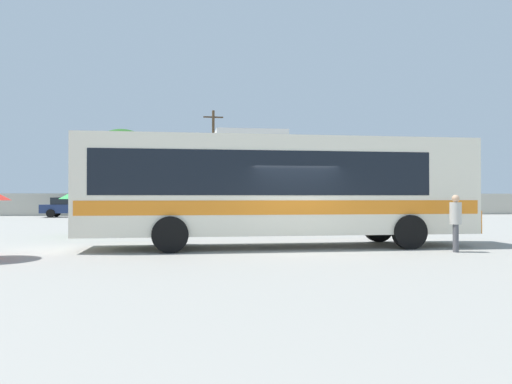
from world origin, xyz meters
TOP-DOWN VIEW (x-y plane):
  - ground_plane at (0.00, 10.00)m, footprint 300.00×300.00m
  - perimeter_wall at (0.00, 28.38)m, footprint 80.00×0.30m
  - coach_bus_cream_orange at (-0.51, 1.06)m, footprint 12.42×3.19m
  - attendant_by_bus_door at (4.50, -0.85)m, footprint 0.43×0.43m
  - vendor_umbrella_near_gate_green at (-7.62, 5.98)m, footprint 1.96×1.96m
  - parked_car_leftmost_dark_blue at (-13.40, 25.42)m, footprint 4.69×2.19m
  - parked_car_second_grey at (-7.81, 24.74)m, footprint 4.39×2.29m
  - parked_car_third_white at (-1.94, 25.67)m, footprint 4.27×2.12m
  - parked_car_rightmost_black at (6.21, 25.49)m, footprint 4.27×2.28m
  - utility_pole_near at (-2.32, 30.41)m, footprint 1.80×0.27m
  - roadside_tree_left at (-10.61, 31.38)m, footprint 5.68×5.68m
  - roadside_tree_midleft at (-1.81, 32.04)m, footprint 3.44×3.44m

SIDE VIEW (x-z plane):
  - ground_plane at x=0.00m, z-range 0.00..0.00m
  - parked_car_rightmost_black at x=6.21m, z-range 0.05..1.46m
  - parked_car_third_white at x=-1.94m, z-range 0.05..1.47m
  - parked_car_second_grey at x=-7.81m, z-range 0.05..1.51m
  - parked_car_leftmost_dark_blue at x=-13.40m, z-range 0.04..1.58m
  - attendant_by_bus_door at x=4.50m, z-range 0.11..1.75m
  - perimeter_wall at x=0.00m, z-range 0.00..1.88m
  - vendor_umbrella_near_gate_green at x=-7.62m, z-range 0.70..2.74m
  - coach_bus_cream_orange at x=-0.51m, z-range 0.12..3.78m
  - roadside_tree_midleft at x=-1.81m, z-range 1.28..6.80m
  - utility_pole_near at x=-2.32m, z-range 0.19..9.61m
  - roadside_tree_left at x=-10.61m, z-range 1.46..9.22m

